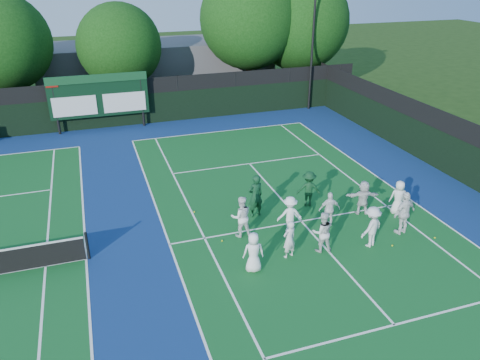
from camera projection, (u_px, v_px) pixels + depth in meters
name	position (u px, v px, depth m)	size (l,w,h in m)	color
ground	(312.00, 234.00, 18.41)	(120.00, 120.00, 0.00)	#1B370F
court_apron	(156.00, 247.00, 17.55)	(34.00, 32.00, 0.01)	navy
near_court	(301.00, 221.00, 19.27)	(11.05, 23.85, 0.01)	#125821
back_fence	(116.00, 106.00, 29.86)	(34.00, 0.08, 3.00)	black
scoreboard	(99.00, 96.00, 28.86)	(6.00, 0.21, 3.55)	black
clubhouse	(158.00, 67.00, 37.61)	(18.00, 6.00, 4.00)	#57575C
light_pole_right	(314.00, 18.00, 31.38)	(1.20, 0.30, 10.12)	black
tree_b	(5.00, 45.00, 29.64)	(6.15, 6.15, 8.18)	#321F0D
tree_c	(122.00, 48.00, 31.94)	(5.69, 5.69, 7.39)	#321F0D
tree_d	(251.00, 22.00, 34.04)	(7.15, 7.15, 9.52)	#321F0D
tree_e	(302.00, 24.00, 35.36)	(7.27, 7.27, 9.25)	#321F0D
tennis_ball_0	(222.00, 241.00, 17.88)	(0.07, 0.07, 0.07)	#B6CB17
tennis_ball_2	(435.00, 238.00, 18.07)	(0.07, 0.07, 0.07)	#B6CB17
tennis_ball_3	(194.00, 212.00, 19.94)	(0.07, 0.07, 0.07)	#B6CB17
tennis_ball_4	(295.00, 199.00, 21.03)	(0.07, 0.07, 0.07)	#B6CB17
tennis_ball_5	(392.00, 246.00, 17.57)	(0.07, 0.07, 0.07)	#B6CB17
player_front_0	(254.00, 252.00, 15.91)	(0.73, 0.47, 1.48)	white
player_front_1	(289.00, 239.00, 16.66)	(0.54, 0.35, 1.47)	silver
player_front_2	(322.00, 232.00, 17.00)	(0.77, 0.60, 1.59)	silver
player_front_3	(372.00, 227.00, 17.31)	(1.05, 0.60, 1.62)	silver
player_front_4	(404.00, 213.00, 18.08)	(1.05, 0.44, 1.79)	white
player_back_0	(241.00, 217.00, 17.94)	(0.82, 0.64, 1.68)	white
player_back_1	(290.00, 215.00, 18.25)	(0.98, 0.56, 1.52)	white
player_back_2	(329.00, 209.00, 18.68)	(0.87, 0.36, 1.48)	white
player_back_3	(363.00, 198.00, 19.58)	(1.40, 0.45, 1.51)	silver
player_back_4	(398.00, 197.00, 19.61)	(0.73, 0.47, 1.49)	white
coach_left	(255.00, 196.00, 19.32)	(0.68, 0.45, 1.87)	#0F381E
coach_right	(309.00, 189.00, 20.21)	(1.04, 0.60, 1.61)	#0F371B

